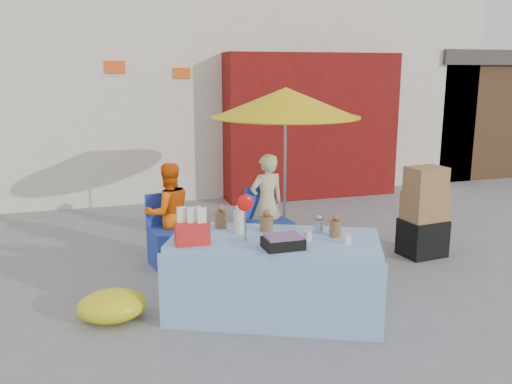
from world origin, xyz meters
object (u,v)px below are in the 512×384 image
object	(u,v)px
market_table	(274,275)
chair_right	(270,235)
chair_left	(171,244)
umbrella	(286,103)
vendor_beige	(267,203)
vendor_orange	(169,213)
box_stack	(424,215)

from	to	relation	value
market_table	chair_right	bearing A→B (deg)	97.31
chair_left	umbrella	world-z (taller)	umbrella
chair_right	vendor_beige	xyz separation A→B (m)	(0.00, 0.13, 0.38)
vendor_orange	vendor_beige	size ratio (longest dim) A/B	0.96
vendor_orange	market_table	bearing A→B (deg)	102.68
chair_right	vendor_orange	world-z (taller)	vendor_orange
umbrella	box_stack	distance (m)	2.24
market_table	vendor_beige	distance (m)	1.86
chair_left	chair_right	size ratio (longest dim) A/B	1.00
chair_left	vendor_beige	size ratio (longest dim) A/B	0.67
box_stack	vendor_orange	bearing A→B (deg)	166.40
chair_left	vendor_orange	world-z (taller)	vendor_orange
market_table	vendor_orange	size ratio (longest dim) A/B	1.80
chair_left	chair_right	xyz separation A→B (m)	(1.25, 0.00, 0.00)
vendor_beige	box_stack	size ratio (longest dim) A/B	1.12
chair_right	vendor_orange	size ratio (longest dim) A/B	0.69
market_table	chair_right	xyz separation A→B (m)	(0.51, 1.64, -0.14)
market_table	box_stack	world-z (taller)	market_table
umbrella	chair_right	bearing A→B (deg)	-136.78
vendor_orange	box_stack	distance (m)	3.17
chair_right	market_table	bearing A→B (deg)	-117.22
chair_right	chair_left	bearing A→B (deg)	170.14
vendor_beige	market_table	bearing A→B (deg)	63.95
chair_right	umbrella	bearing A→B (deg)	33.35
market_table	umbrella	xyz separation A→B (m)	(0.81, 1.92, 1.50)
vendor_beige	umbrella	world-z (taller)	umbrella
vendor_orange	umbrella	world-z (taller)	umbrella
market_table	vendor_beige	world-z (taller)	vendor_beige
chair_right	umbrella	xyz separation A→B (m)	(0.30, 0.28, 1.64)
market_table	box_stack	distance (m)	2.56
market_table	chair_left	distance (m)	1.80
market_table	vendor_beige	xyz separation A→B (m)	(0.51, 1.77, 0.24)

